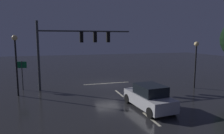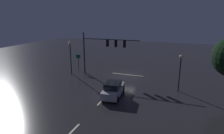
{
  "view_description": "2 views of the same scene",
  "coord_description": "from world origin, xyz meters",
  "px_view_note": "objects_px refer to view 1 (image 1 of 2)",
  "views": [
    {
      "loc": [
        5.6,
        20.56,
        4.81
      ],
      "look_at": [
        0.74,
        4.24,
        2.42
      ],
      "focal_mm": 32.68,
      "sensor_mm": 36.0,
      "label": 1
    },
    {
      "loc": [
        -7.71,
        27.85,
        9.03
      ],
      "look_at": [
        0.64,
        4.93,
        2.47
      ],
      "focal_mm": 31.32,
      "sensor_mm": 36.0,
      "label": 2
    }
  ],
  "objects_px": {
    "car_approaching": "(149,97)",
    "street_lamp_left_kerb": "(196,55)",
    "street_lamp_right_kerb": "(16,54)",
    "route_sign": "(22,69)",
    "traffic_signal_assembly": "(74,42)"
  },
  "relations": [
    {
      "from": "car_approaching",
      "to": "street_lamp_left_kerb",
      "type": "bearing_deg",
      "value": -149.63
    },
    {
      "from": "street_lamp_right_kerb",
      "to": "traffic_signal_assembly",
      "type": "bearing_deg",
      "value": -164.85
    },
    {
      "from": "traffic_signal_assembly",
      "to": "street_lamp_left_kerb",
      "type": "bearing_deg",
      "value": 163.71
    },
    {
      "from": "street_lamp_left_kerb",
      "to": "car_approaching",
      "type": "bearing_deg",
      "value": 30.37
    },
    {
      "from": "traffic_signal_assembly",
      "to": "street_lamp_right_kerb",
      "type": "xyz_separation_m",
      "value": [
        4.96,
        1.34,
        -0.89
      ]
    },
    {
      "from": "traffic_signal_assembly",
      "to": "street_lamp_left_kerb",
      "type": "xyz_separation_m",
      "value": [
        -11.14,
        3.26,
        -1.23
      ]
    },
    {
      "from": "car_approaching",
      "to": "street_lamp_left_kerb",
      "type": "distance_m",
      "value": 8.42
    },
    {
      "from": "street_lamp_left_kerb",
      "to": "route_sign",
      "type": "height_order",
      "value": "street_lamp_left_kerb"
    },
    {
      "from": "car_approaching",
      "to": "route_sign",
      "type": "relative_size",
      "value": 1.64
    },
    {
      "from": "car_approaching",
      "to": "route_sign",
      "type": "distance_m",
      "value": 12.17
    },
    {
      "from": "street_lamp_left_kerb",
      "to": "traffic_signal_assembly",
      "type": "bearing_deg",
      "value": -16.29
    },
    {
      "from": "traffic_signal_assembly",
      "to": "car_approaching",
      "type": "bearing_deg",
      "value": 119.71
    },
    {
      "from": "traffic_signal_assembly",
      "to": "route_sign",
      "type": "bearing_deg",
      "value": -8.77
    },
    {
      "from": "traffic_signal_assembly",
      "to": "car_approaching",
      "type": "relative_size",
      "value": 1.98
    },
    {
      "from": "car_approaching",
      "to": "street_lamp_right_kerb",
      "type": "distance_m",
      "value": 11.27
    }
  ]
}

